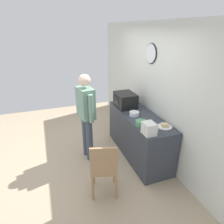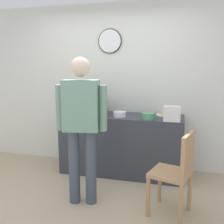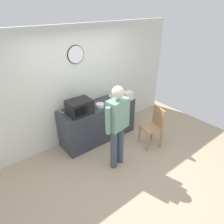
{
  "view_description": "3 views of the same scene",
  "coord_description": "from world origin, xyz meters",
  "px_view_note": "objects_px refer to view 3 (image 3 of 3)",
  "views": [
    {
      "loc": [
        3.4,
        -0.49,
        2.47
      ],
      "look_at": [
        0.01,
        0.73,
        0.93
      ],
      "focal_mm": 31.81,
      "sensor_mm": 36.0,
      "label": 1
    },
    {
      "loc": [
        1.07,
        -2.48,
        1.61
      ],
      "look_at": [
        0.19,
        0.81,
        1.01
      ],
      "focal_mm": 41.18,
      "sensor_mm": 36.0,
      "label": 2
    },
    {
      "loc": [
        -2.06,
        -2.2,
        2.95
      ],
      "look_at": [
        0.19,
        0.63,
        0.98
      ],
      "focal_mm": 32.25,
      "sensor_mm": 36.0,
      "label": 3
    }
  ],
  "objects_px": {
    "microwave": "(79,107)",
    "person_standing": "(117,122)",
    "sandwich_plate": "(114,95)",
    "fork_utensil": "(61,112)",
    "salad_bowl": "(117,101)",
    "wooden_chair": "(154,125)",
    "cereal_bowl": "(100,105)",
    "toaster": "(128,96)",
    "spoon_utensil": "(121,98)"
  },
  "relations": [
    {
      "from": "sandwich_plate",
      "to": "cereal_bowl",
      "type": "distance_m",
      "value": 0.68
    },
    {
      "from": "fork_utensil",
      "to": "person_standing",
      "type": "bearing_deg",
      "value": -65.63
    },
    {
      "from": "cereal_bowl",
      "to": "microwave",
      "type": "bearing_deg",
      "value": 177.48
    },
    {
      "from": "cereal_bowl",
      "to": "wooden_chair",
      "type": "bearing_deg",
      "value": -46.51
    },
    {
      "from": "fork_utensil",
      "to": "toaster",
      "type": "bearing_deg",
      "value": -15.43
    },
    {
      "from": "toaster",
      "to": "person_standing",
      "type": "bearing_deg",
      "value": -141.21
    },
    {
      "from": "sandwich_plate",
      "to": "fork_utensil",
      "type": "xyz_separation_m",
      "value": [
        -1.41,
        0.04,
        -0.02
      ]
    },
    {
      "from": "salad_bowl",
      "to": "person_standing",
      "type": "distance_m",
      "value": 1.06
    },
    {
      "from": "cereal_bowl",
      "to": "fork_utensil",
      "type": "distance_m",
      "value": 0.85
    },
    {
      "from": "toaster",
      "to": "fork_utensil",
      "type": "distance_m",
      "value": 1.6
    },
    {
      "from": "cereal_bowl",
      "to": "wooden_chair",
      "type": "xyz_separation_m",
      "value": [
        0.85,
        -0.89,
        -0.41
      ]
    },
    {
      "from": "salad_bowl",
      "to": "fork_utensil",
      "type": "bearing_deg",
      "value": 161.95
    },
    {
      "from": "spoon_utensil",
      "to": "wooden_chair",
      "type": "distance_m",
      "value": 1.04
    },
    {
      "from": "microwave",
      "to": "salad_bowl",
      "type": "height_order",
      "value": "microwave"
    },
    {
      "from": "salad_bowl",
      "to": "toaster",
      "type": "xyz_separation_m",
      "value": [
        0.32,
        -0.03,
        0.06
      ]
    },
    {
      "from": "fork_utensil",
      "to": "wooden_chair",
      "type": "relative_size",
      "value": 0.18
    },
    {
      "from": "sandwich_plate",
      "to": "wooden_chair",
      "type": "relative_size",
      "value": 0.27
    },
    {
      "from": "salad_bowl",
      "to": "toaster",
      "type": "height_order",
      "value": "toaster"
    },
    {
      "from": "microwave",
      "to": "wooden_chair",
      "type": "relative_size",
      "value": 0.53
    },
    {
      "from": "fork_utensil",
      "to": "spoon_utensil",
      "type": "relative_size",
      "value": 1.0
    },
    {
      "from": "cereal_bowl",
      "to": "fork_utensil",
      "type": "relative_size",
      "value": 1.11
    },
    {
      "from": "salad_bowl",
      "to": "toaster",
      "type": "relative_size",
      "value": 0.88
    },
    {
      "from": "fork_utensil",
      "to": "spoon_utensil",
      "type": "bearing_deg",
      "value": -10.46
    },
    {
      "from": "toaster",
      "to": "spoon_utensil",
      "type": "bearing_deg",
      "value": 120.06
    },
    {
      "from": "microwave",
      "to": "salad_bowl",
      "type": "xyz_separation_m",
      "value": [
        0.93,
        -0.1,
        -0.11
      ]
    },
    {
      "from": "wooden_chair",
      "to": "microwave",
      "type": "bearing_deg",
      "value": 145.85
    },
    {
      "from": "microwave",
      "to": "fork_utensil",
      "type": "relative_size",
      "value": 2.94
    },
    {
      "from": "sandwich_plate",
      "to": "wooden_chair",
      "type": "bearing_deg",
      "value": -79.22
    },
    {
      "from": "sandwich_plate",
      "to": "salad_bowl",
      "type": "xyz_separation_m",
      "value": [
        -0.2,
        -0.35,
        0.02
      ]
    },
    {
      "from": "sandwich_plate",
      "to": "toaster",
      "type": "relative_size",
      "value": 1.15
    },
    {
      "from": "toaster",
      "to": "fork_utensil",
      "type": "bearing_deg",
      "value": 164.57
    },
    {
      "from": "toaster",
      "to": "spoon_utensil",
      "type": "xyz_separation_m",
      "value": [
        -0.09,
        0.16,
        -0.1
      ]
    },
    {
      "from": "sandwich_plate",
      "to": "fork_utensil",
      "type": "distance_m",
      "value": 1.41
    },
    {
      "from": "sandwich_plate",
      "to": "wooden_chair",
      "type": "height_order",
      "value": "sandwich_plate"
    },
    {
      "from": "microwave",
      "to": "salad_bowl",
      "type": "bearing_deg",
      "value": -5.86
    },
    {
      "from": "spoon_utensil",
      "to": "person_standing",
      "type": "xyz_separation_m",
      "value": [
        -0.9,
        -0.95,
        0.11
      ]
    },
    {
      "from": "wooden_chair",
      "to": "salad_bowl",
      "type": "bearing_deg",
      "value": 117.05
    },
    {
      "from": "salad_bowl",
      "to": "person_standing",
      "type": "bearing_deg",
      "value": -129.05
    },
    {
      "from": "salad_bowl",
      "to": "toaster",
      "type": "distance_m",
      "value": 0.33
    },
    {
      "from": "microwave",
      "to": "cereal_bowl",
      "type": "height_order",
      "value": "microwave"
    },
    {
      "from": "person_standing",
      "to": "fork_utensil",
      "type": "bearing_deg",
      "value": 114.37
    },
    {
      "from": "spoon_utensil",
      "to": "toaster",
      "type": "bearing_deg",
      "value": -59.94
    },
    {
      "from": "cereal_bowl",
      "to": "toaster",
      "type": "height_order",
      "value": "toaster"
    },
    {
      "from": "salad_bowl",
      "to": "person_standing",
      "type": "xyz_separation_m",
      "value": [
        -0.67,
        -0.82,
        0.07
      ]
    },
    {
      "from": "salad_bowl",
      "to": "wooden_chair",
      "type": "xyz_separation_m",
      "value": [
        0.42,
        -0.82,
        -0.42
      ]
    },
    {
      "from": "salad_bowl",
      "to": "wooden_chair",
      "type": "bearing_deg",
      "value": -62.95
    },
    {
      "from": "microwave",
      "to": "cereal_bowl",
      "type": "xyz_separation_m",
      "value": [
        0.5,
        -0.02,
        -0.11
      ]
    },
    {
      "from": "microwave",
      "to": "toaster",
      "type": "relative_size",
      "value": 2.27
    },
    {
      "from": "microwave",
      "to": "person_standing",
      "type": "bearing_deg",
      "value": -74.01
    },
    {
      "from": "microwave",
      "to": "person_standing",
      "type": "height_order",
      "value": "person_standing"
    }
  ]
}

